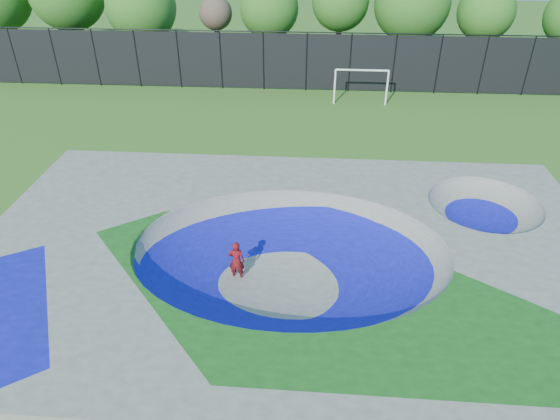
# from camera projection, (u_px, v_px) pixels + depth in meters

# --- Properties ---
(ground) EXTENTS (120.00, 120.00, 0.00)m
(ground) POSITION_uv_depth(u_px,v_px,m) (290.00, 281.00, 17.89)
(ground) COLOR #315D19
(ground) RESTS_ON ground
(skate_deck) EXTENTS (22.00, 14.00, 1.50)m
(skate_deck) POSITION_uv_depth(u_px,v_px,m) (290.00, 264.00, 17.49)
(skate_deck) COLOR gray
(skate_deck) RESTS_ON ground
(skater) EXTENTS (0.60, 0.40, 1.59)m
(skater) POSITION_uv_depth(u_px,v_px,m) (236.00, 261.00, 17.58)
(skater) COLOR red
(skater) RESTS_ON ground
(skateboard) EXTENTS (0.80, 0.30, 0.05)m
(skateboard) POSITION_uv_depth(u_px,v_px,m) (237.00, 278.00, 17.99)
(skateboard) COLOR black
(skateboard) RESTS_ON ground
(soccer_goal) EXTENTS (3.52, 0.12, 2.33)m
(soccer_goal) POSITION_uv_depth(u_px,v_px,m) (361.00, 80.00, 32.39)
(soccer_goal) COLOR white
(soccer_goal) RESTS_ON ground
(fence) EXTENTS (48.09, 0.09, 4.04)m
(fence) POSITION_uv_depth(u_px,v_px,m) (307.00, 61.00, 34.53)
(fence) COLOR black
(fence) RESTS_ON ground
(treeline) EXTENTS (53.30, 6.88, 8.40)m
(treeline) POSITION_uv_depth(u_px,v_px,m) (262.00, 4.00, 37.58)
(treeline) COLOR #453422
(treeline) RESTS_ON ground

